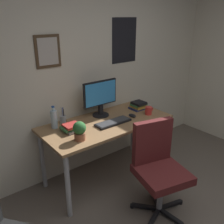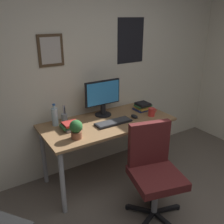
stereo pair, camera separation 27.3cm
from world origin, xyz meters
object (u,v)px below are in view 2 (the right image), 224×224
at_px(monitor, 103,96).
at_px(potted_plant, 76,129).
at_px(keyboard, 113,122).
at_px(office_chair, 153,167).
at_px(book_stack_left, 143,107).
at_px(book_stack_right, 71,126).
at_px(water_bottle, 55,116).
at_px(computer_mouse, 134,116).
at_px(pen_cup, 64,117).
at_px(coffee_mug_near, 152,112).

bearing_deg(monitor, potted_plant, -143.78).
height_order(keyboard, potted_plant, potted_plant).
bearing_deg(office_chair, book_stack_left, 58.31).
distance_m(keyboard, book_stack_right, 0.48).
relative_size(monitor, water_bottle, 1.82).
height_order(monitor, potted_plant, monitor).
distance_m(book_stack_left, book_stack_right, 1.01).
distance_m(computer_mouse, water_bottle, 0.93).
xyz_separation_m(potted_plant, pen_cup, (0.06, 0.45, -0.05)).
distance_m(keyboard, pen_cup, 0.57).
xyz_separation_m(monitor, pen_cup, (-0.48, 0.06, -0.19)).
bearing_deg(coffee_mug_near, book_stack_left, 82.83).
height_order(coffee_mug_near, potted_plant, potted_plant).
distance_m(office_chair, computer_mouse, 0.75).
bearing_deg(coffee_mug_near, water_bottle, 161.78).
height_order(office_chair, book_stack_left, office_chair).
height_order(computer_mouse, potted_plant, potted_plant).
relative_size(keyboard, book_stack_right, 2.15).
distance_m(water_bottle, book_stack_right, 0.23).
bearing_deg(monitor, coffee_mug_near, -34.78).
relative_size(keyboard, potted_plant, 2.21).
distance_m(computer_mouse, pen_cup, 0.82).
bearing_deg(monitor, office_chair, -89.12).
height_order(keyboard, book_stack_left, book_stack_left).
xyz_separation_m(keyboard, coffee_mug_near, (0.52, -0.06, 0.04)).
bearing_deg(water_bottle, keyboard, -27.74).
relative_size(office_chair, keyboard, 2.21).
relative_size(office_chair, coffee_mug_near, 7.90).
xyz_separation_m(office_chair, book_stack_right, (-0.51, 0.78, 0.26)).
relative_size(office_chair, book_stack_left, 4.71).
relative_size(keyboard, water_bottle, 1.70).
xyz_separation_m(coffee_mug_near, potted_plant, (-1.02, -0.05, 0.06)).
xyz_separation_m(keyboard, computer_mouse, (0.30, 0.00, 0.01)).
bearing_deg(book_stack_right, office_chair, -56.82).
xyz_separation_m(water_bottle, book_stack_left, (1.12, -0.15, -0.06)).
bearing_deg(potted_plant, book_stack_right, 79.75).
relative_size(computer_mouse, book_stack_left, 0.55).
distance_m(keyboard, water_bottle, 0.66).
bearing_deg(book_stack_left, monitor, 165.75).
bearing_deg(office_chair, potted_plant, 134.88).
bearing_deg(book_stack_right, monitor, 18.56).
xyz_separation_m(monitor, potted_plant, (-0.53, -0.39, -0.13)).
xyz_separation_m(keyboard, book_stack_right, (-0.46, 0.12, 0.03)).
bearing_deg(computer_mouse, pen_cup, 155.45).
bearing_deg(computer_mouse, monitor, 134.31).
height_order(monitor, pen_cup, monitor).
distance_m(monitor, computer_mouse, 0.45).
relative_size(coffee_mug_near, book_stack_right, 0.60).
relative_size(monitor, potted_plant, 2.36).
height_order(pen_cup, book_stack_right, pen_cup).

